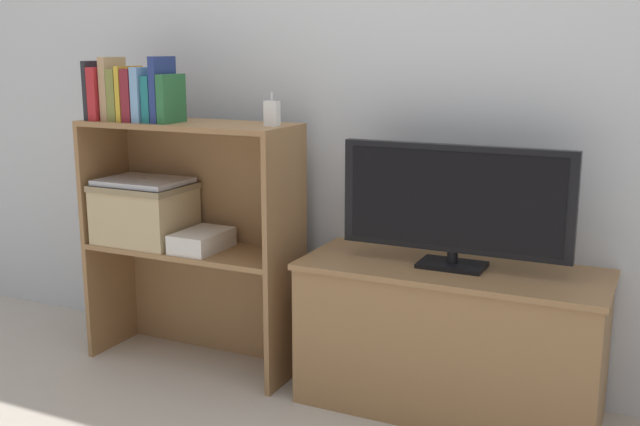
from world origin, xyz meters
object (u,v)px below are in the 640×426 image
(book_skyblue, at_px, (146,95))
(book_teal, at_px, (155,99))
(book_tan, at_px, (113,89))
(book_mustard, at_px, (130,94))
(tv_stand, at_px, (449,338))
(book_charcoal, at_px, (97,90))
(book_navy, at_px, (163,90))
(book_forest, at_px, (171,99))
(tv, at_px, (454,202))
(storage_basket_left, at_px, (145,210))
(laptop, at_px, (143,181))
(book_crimson, at_px, (105,93))
(magazine_stack, at_px, (202,241))
(book_maroon, at_px, (137,95))
(book_olive, at_px, (122,95))
(baby_monitor, at_px, (272,113))

(book_skyblue, distance_m, book_teal, 0.04)
(book_tan, bearing_deg, book_mustard, -0.00)
(tv_stand, height_order, book_tan, book_tan)
(book_charcoal, xyz_separation_m, book_navy, (0.32, 0.00, 0.01))
(book_skyblue, relative_size, book_forest, 1.14)
(book_skyblue, xyz_separation_m, book_navy, (0.08, 0.00, 0.02))
(tv, bearing_deg, tv_stand, 90.00)
(storage_basket_left, bearing_deg, laptop, -14.04)
(book_crimson, relative_size, magazine_stack, 0.83)
(book_mustard, bearing_deg, magazine_stack, 5.81)
(tv_stand, xyz_separation_m, book_maroon, (-1.22, -0.10, 0.80))
(book_mustard, bearing_deg, book_navy, 0.00)
(book_tan, relative_size, magazine_stack, 0.98)
(tv, bearing_deg, book_mustard, -175.62)
(book_charcoal, relative_size, storage_basket_left, 0.63)
(book_teal, distance_m, book_navy, 0.05)
(book_crimson, xyz_separation_m, book_mustard, (0.12, -0.00, 0.00))
(book_charcoal, height_order, book_forest, book_charcoal)
(book_charcoal, height_order, book_teal, book_charcoal)
(book_olive, xyz_separation_m, storage_basket_left, (0.05, 0.04, -0.45))
(laptop, bearing_deg, book_teal, -19.84)
(book_navy, bearing_deg, tv, 5.00)
(book_teal, bearing_deg, book_forest, 0.00)
(book_charcoal, bearing_deg, laptop, 11.99)
(book_skyblue, distance_m, baby_monitor, 0.52)
(book_skyblue, bearing_deg, baby_monitor, 5.78)
(book_mustard, relative_size, storage_basket_left, 0.58)
(book_navy, bearing_deg, laptop, 165.46)
(tv_stand, bearing_deg, book_mustard, -175.55)
(book_navy, bearing_deg, book_skyblue, 180.00)
(tv_stand, distance_m, book_tan, 1.57)
(book_tan, relative_size, book_teal, 1.39)
(book_olive, xyz_separation_m, baby_monitor, (0.63, 0.05, -0.05))
(book_olive, xyz_separation_m, book_forest, (0.23, 0.00, -0.01))
(book_teal, height_order, laptop, book_teal)
(book_teal, bearing_deg, baby_monitor, 6.27)
(book_navy, bearing_deg, magazine_stack, 12.57)
(book_tan, height_order, book_mustard, book_tan)
(book_olive, distance_m, baby_monitor, 0.63)
(book_teal, relative_size, book_navy, 0.71)
(tv, height_order, book_crimson, book_crimson)
(book_crimson, distance_m, book_skyblue, 0.20)
(tv_stand, bearing_deg, laptop, -177.20)
(book_charcoal, height_order, magazine_stack, book_charcoal)
(book_mustard, height_order, book_forest, book_mustard)
(book_navy, height_order, laptop, book_navy)
(tv, height_order, baby_monitor, baby_monitor)
(book_charcoal, distance_m, laptop, 0.39)
(book_charcoal, xyz_separation_m, storage_basket_left, (0.17, 0.04, -0.47))
(tv_stand, distance_m, book_mustard, 1.49)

